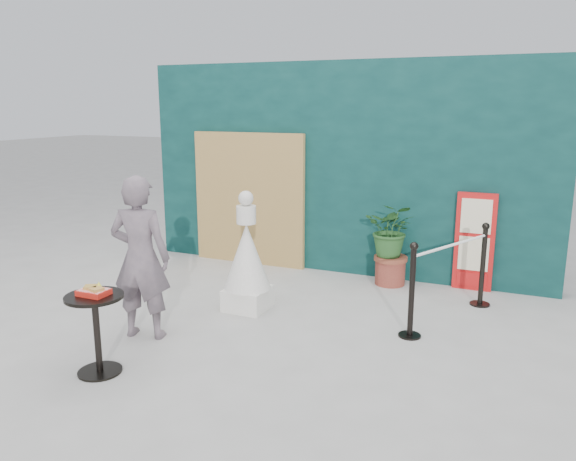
% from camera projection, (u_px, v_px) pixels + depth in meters
% --- Properties ---
extents(ground, '(60.00, 60.00, 0.00)m').
position_uv_depth(ground, '(240.00, 353.00, 5.56)').
color(ground, '#ADAAA5').
rests_on(ground, ground).
extents(back_wall, '(6.00, 0.30, 3.00)m').
position_uv_depth(back_wall, '(342.00, 169.00, 8.05)').
color(back_wall, '#092A2A').
rests_on(back_wall, ground).
extents(bamboo_fence, '(1.80, 0.08, 2.00)m').
position_uv_depth(bamboo_fence, '(249.00, 199.00, 8.51)').
color(bamboo_fence, tan).
rests_on(bamboo_fence, ground).
extents(woman, '(0.71, 0.55, 1.72)m').
position_uv_depth(woman, '(140.00, 258.00, 5.80)').
color(woman, slate).
rests_on(woman, ground).
extents(menu_board, '(0.50, 0.07, 1.30)m').
position_uv_depth(menu_board, '(474.00, 242.00, 7.33)').
color(menu_board, red).
rests_on(menu_board, ground).
extents(statue, '(0.56, 0.56, 1.44)m').
position_uv_depth(statue, '(247.00, 262.00, 6.64)').
color(statue, white).
rests_on(statue, ground).
extents(cafe_table, '(0.52, 0.52, 0.75)m').
position_uv_depth(cafe_table, '(96.00, 322.00, 5.06)').
color(cafe_table, black).
rests_on(cafe_table, ground).
extents(food_basket, '(0.26, 0.19, 0.11)m').
position_uv_depth(food_basket, '(94.00, 291.00, 5.00)').
color(food_basket, red).
rests_on(food_basket, cafe_table).
extents(planter, '(0.67, 0.58, 1.14)m').
position_uv_depth(planter, '(392.00, 237.00, 7.55)').
color(planter, brown).
rests_on(planter, ground).
extents(stanchion_barrier, '(0.84, 1.54, 1.03)m').
position_uv_depth(stanchion_barrier, '(450.00, 278.00, 6.32)').
color(stanchion_barrier, black).
rests_on(stanchion_barrier, ground).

